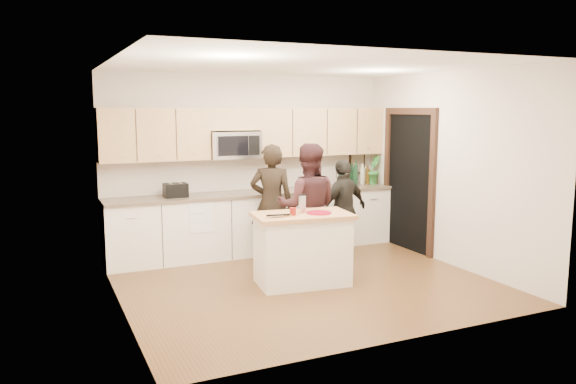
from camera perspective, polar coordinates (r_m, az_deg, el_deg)
name	(u,v)px	position (r m, az deg, el deg)	size (l,w,h in m)	color
floor	(305,283)	(7.21, 1.73, -9.18)	(4.50, 4.50, 0.00)	brown
room_shell	(306,146)	(6.89, 1.80, 4.68)	(4.52, 4.02, 2.71)	beige
back_cabinetry	(256,222)	(8.59, -3.23, -3.06)	(4.50, 0.66, 0.94)	white
upper_cabinetry	(254,132)	(8.58, -3.45, 6.15)	(4.50, 0.33, 0.75)	tan
microwave	(234,145)	(8.43, -5.53, 4.78)	(0.76, 0.41, 0.40)	silver
doorway	(409,176)	(8.87, 12.20, 1.61)	(0.06, 1.25, 2.20)	black
framed_picture	(357,163)	(9.60, 7.02, 2.97)	(0.30, 0.03, 0.38)	black
dish_towel	(199,207)	(8.07, -9.07, -1.53)	(0.34, 0.60, 0.48)	white
island	(302,249)	(7.04, 1.46, -5.77)	(1.27, 0.84, 0.90)	white
red_plate	(319,213)	(6.96, 3.16, -2.12)	(0.31, 0.31, 0.02)	maroon
box_grater	(302,203)	(6.95, 1.46, -1.10)	(0.09, 0.06, 0.22)	silver
drink_glass	(293,212)	(6.81, 0.49, -2.00)	(0.08, 0.08, 0.09)	maroon
cutting_board	(280,215)	(6.80, -0.77, -2.35)	(0.23, 0.20, 0.02)	#BB814E
tongs	(278,215)	(6.69, -1.00, -2.36)	(0.29, 0.03, 0.02)	black
knife	(277,216)	(6.65, -1.15, -2.47)	(0.17, 0.02, 0.01)	silver
toaster	(176,190)	(8.12, -11.35, 0.18)	(0.32, 0.24, 0.20)	black
bottle_cluster	(355,174)	(9.27, 6.86, 1.79)	(0.61, 0.31, 0.41)	black
orchid	(373,170)	(9.46, 8.62, 2.26)	(0.26, 0.21, 0.48)	#327D35
woman_left	(272,203)	(8.00, -1.68, -1.15)	(0.62, 0.41, 1.70)	black
woman_center	(308,207)	(7.63, 2.03, -1.52)	(0.84, 0.65, 1.73)	black
woman_right	(344,209)	(8.24, 5.68, -1.75)	(0.86, 0.36, 1.46)	black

